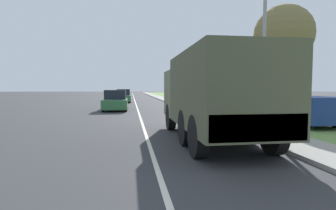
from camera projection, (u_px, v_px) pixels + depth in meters
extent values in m
plane|color=#38383A|center=(135.00, 101.00, 36.51)|extent=(180.00, 180.00, 0.00)
cube|color=silver|center=(135.00, 101.00, 36.51)|extent=(0.12, 120.00, 0.00)
cube|color=#9E9B93|center=(167.00, 100.00, 37.14)|extent=(1.80, 120.00, 0.12)
cube|color=#6B9347|center=(197.00, 100.00, 37.77)|extent=(7.00, 120.00, 0.02)
cube|color=#606647|center=(194.00, 93.00, 11.35)|extent=(2.37, 1.91, 1.92)
cube|color=#4C5138|center=(221.00, 90.00, 7.96)|extent=(2.37, 4.92, 2.28)
cube|color=#606647|center=(259.00, 128.00, 5.63)|extent=(2.26, 0.10, 0.60)
cube|color=red|center=(219.00, 119.00, 5.47)|extent=(0.12, 0.06, 0.12)
cube|color=red|center=(297.00, 118.00, 5.73)|extent=(0.12, 0.06, 0.12)
cylinder|color=black|center=(171.00, 117.00, 11.17)|extent=(0.30, 1.11, 1.11)
cylinder|color=black|center=(217.00, 116.00, 11.46)|extent=(0.30, 1.11, 1.11)
cylinder|color=black|center=(198.00, 136.00, 6.68)|extent=(0.30, 1.11, 1.11)
cylinder|color=black|center=(273.00, 134.00, 6.97)|extent=(0.30, 1.11, 1.11)
cylinder|color=black|center=(186.00, 128.00, 8.13)|extent=(0.30, 1.11, 1.11)
cylinder|color=black|center=(249.00, 126.00, 8.43)|extent=(0.30, 1.11, 1.11)
cube|color=#336B3D|center=(116.00, 104.00, 20.86)|extent=(1.85, 4.26, 0.71)
cube|color=black|center=(116.00, 95.00, 20.90)|extent=(1.63, 1.92, 0.72)
cylinder|color=black|center=(107.00, 105.00, 22.11)|extent=(0.20, 0.64, 0.64)
cylinder|color=black|center=(126.00, 105.00, 22.34)|extent=(0.20, 0.64, 0.64)
cylinder|color=black|center=(103.00, 108.00, 19.41)|extent=(0.20, 0.64, 0.64)
cylinder|color=black|center=(126.00, 107.00, 19.65)|extent=(0.20, 0.64, 0.64)
cube|color=#336B3D|center=(123.00, 98.00, 32.05)|extent=(1.78, 4.21, 0.71)
cube|color=black|center=(123.00, 92.00, 32.09)|extent=(1.56, 1.90, 0.73)
cylinder|color=black|center=(118.00, 99.00, 33.29)|extent=(0.20, 0.64, 0.64)
cylinder|color=black|center=(130.00, 99.00, 33.51)|extent=(0.20, 0.64, 0.64)
cylinder|color=black|center=(116.00, 100.00, 30.62)|extent=(0.20, 0.64, 0.64)
cylinder|color=black|center=(130.00, 100.00, 30.85)|extent=(0.20, 0.64, 0.64)
cube|color=navy|center=(294.00, 108.00, 13.29)|extent=(1.99, 5.47, 1.02)
cube|color=black|center=(277.00, 91.00, 14.80)|extent=(1.83, 2.30, 0.63)
cube|color=navy|center=(309.00, 98.00, 12.12)|extent=(1.99, 3.17, 0.12)
cylinder|color=black|center=(260.00, 112.00, 14.97)|extent=(0.24, 0.76, 0.76)
cylinder|color=black|center=(288.00, 112.00, 15.22)|extent=(0.24, 0.76, 0.76)
cylinder|color=black|center=(300.00, 120.00, 11.41)|extent=(0.24, 0.76, 0.76)
cylinder|color=gray|center=(264.00, 32.00, 10.44)|extent=(0.14, 0.14, 7.80)
cylinder|color=brown|center=(282.00, 83.00, 16.98)|extent=(0.36, 0.36, 4.16)
sphere|color=olive|center=(283.00, 34.00, 16.78)|extent=(3.72, 3.72, 3.72)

